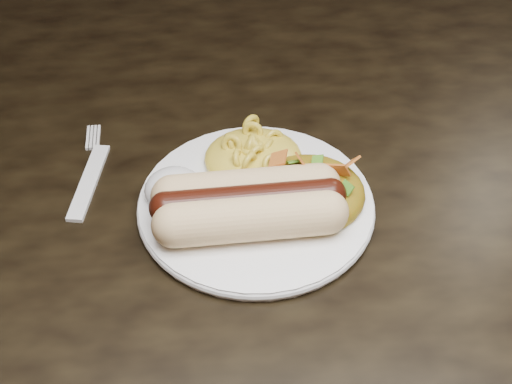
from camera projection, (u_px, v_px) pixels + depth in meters
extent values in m
cube|color=black|center=(313.00, 109.00, 0.77)|extent=(1.60, 0.90, 0.04)
cylinder|color=white|center=(256.00, 205.00, 0.63)|extent=(0.23, 0.23, 0.01)
cylinder|color=beige|center=(251.00, 218.00, 0.58)|extent=(0.13, 0.04, 0.04)
cylinder|color=beige|center=(247.00, 191.00, 0.61)|extent=(0.13, 0.04, 0.04)
cylinder|color=#3B0E0A|center=(249.00, 201.00, 0.59)|extent=(0.14, 0.03, 0.03)
ellipsoid|color=gold|center=(253.00, 146.00, 0.65)|extent=(0.12, 0.11, 0.03)
ellipsoid|color=white|center=(173.00, 183.00, 0.62)|extent=(0.05, 0.05, 0.03)
ellipsoid|color=#C34E08|center=(309.00, 188.00, 0.62)|extent=(0.10, 0.10, 0.04)
cube|color=white|center=(89.00, 182.00, 0.65)|extent=(0.05, 0.16, 0.00)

